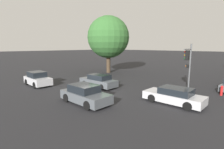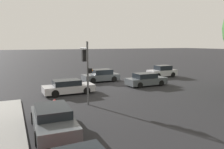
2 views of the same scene
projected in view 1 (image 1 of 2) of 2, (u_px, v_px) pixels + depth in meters
The scene contains 8 objects.
ground_plane at pixel (93, 93), 16.72m from camera, with size 300.00×300.00×0.00m, color black.
street_tree at pixel (108, 37), 28.69m from camera, with size 6.88×6.88×9.34m.
traffic_signal at pixel (188, 61), 16.27m from camera, with size 0.56×1.78×4.68m.
crossing_car_0 at pixel (38, 79), 19.95m from camera, with size 3.85×1.92×1.57m.
crossing_car_1 at pixel (85, 94), 13.75m from camera, with size 4.33×2.07×1.47m.
crossing_car_2 at pixel (174, 96), 13.62m from camera, with size 4.57×2.04×1.29m.
crossing_car_3 at pixel (99, 81), 19.28m from camera, with size 4.49×1.97×1.37m.
fire_hydrant at pixel (222, 90), 15.85m from camera, with size 0.22×0.22×0.92m.
Camera 1 is at (12.59, -10.37, 4.47)m, focal length 28.00 mm.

